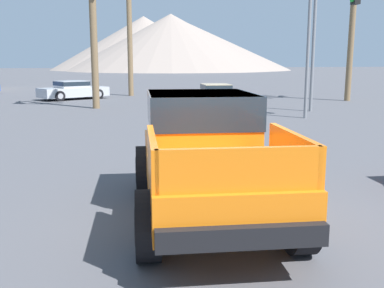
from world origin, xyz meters
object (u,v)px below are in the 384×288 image
Objects in this scene: parked_car_silver at (73,90)px; palm_tree_short at (353,3)px; parked_car_tan at (216,94)px; orange_pickup_truck at (205,146)px; traffic_light_main at (330,23)px.

palm_tree_short reaches higher than parked_car_silver.
parked_car_silver is at bearing -26.67° from parked_car_tan.
palm_tree_short reaches higher than orange_pickup_truck.
palm_tree_short is (14.28, 17.89, 4.76)m from orange_pickup_truck.
orange_pickup_truck is 1.10× the size of parked_car_silver.
orange_pickup_truck is 0.65× the size of palm_tree_short.
parked_car_silver reaches higher than parked_car_tan.
parked_car_silver is at bearing 102.98° from orange_pickup_truck.
palm_tree_short is (5.16, 6.21, 1.74)m from traffic_light_main.
orange_pickup_truck is 1.09× the size of parked_car_tan.
parked_car_tan is 0.60× the size of palm_tree_short.
palm_tree_short is at bearing 140.28° from traffic_light_main.
orange_pickup_truck is 23.25m from parked_car_silver.
parked_car_tan is (8.04, -5.15, -0.03)m from parked_car_silver.
palm_tree_short is at bearing 45.84° from parked_car_silver.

